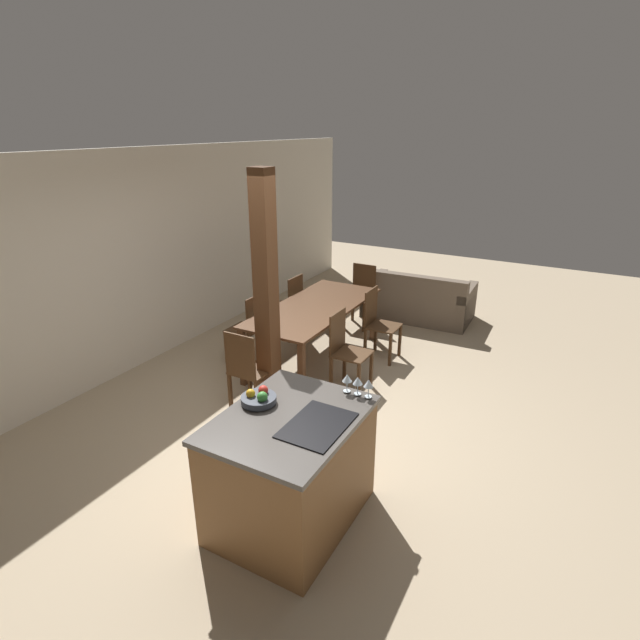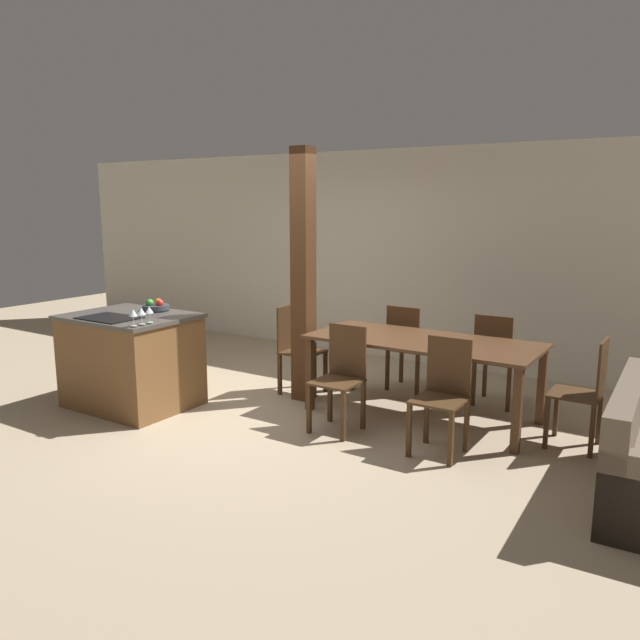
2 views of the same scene
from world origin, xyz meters
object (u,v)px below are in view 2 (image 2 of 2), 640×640
dining_chair_far_right (495,358)px  dining_chair_foot_end (585,391)px  fruit_bowl (156,306)px  dining_table (423,348)px  wine_glass_middle (141,312)px  dining_chair_near_left (341,376)px  wine_glass_near (133,313)px  timber_post (303,277)px  dining_chair_far_left (407,346)px  kitchen_island (132,360)px  dining_chair_near_right (443,393)px  dining_chair_head_end (297,347)px  wine_glass_far (149,310)px

dining_chair_far_right → dining_chair_foot_end: same height
fruit_bowl → dining_chair_far_right: 3.50m
dining_table → dining_chair_far_right: (0.49, 0.70, -0.18)m
wine_glass_middle → dining_chair_near_left: 1.90m
wine_glass_middle → dining_chair_near_left: size_ratio=0.16×
wine_glass_near → dining_chair_near_left: size_ratio=0.16×
timber_post → dining_chair_far_left: bearing=47.3°
wine_glass_near → dining_chair_far_right: (2.56, 2.36, -0.56)m
wine_glass_near → dining_chair_foot_end: 3.94m
dining_chair_far_right → dining_chair_foot_end: bearing=144.2°
dining_chair_far_left → dining_chair_far_right: (0.97, 0.00, 0.00)m
kitchen_island → wine_glass_middle: size_ratio=8.07×
wine_glass_middle → dining_chair_foot_end: (3.53, 1.57, -0.56)m
wine_glass_near → dining_chair_near_right: bearing=20.6°
dining_chair_foot_end → fruit_bowl: bearing=-76.6°
fruit_bowl → dining_table: fruit_bowl is taller
fruit_bowl → dining_chair_far_left: (2.07, 1.65, -0.49)m
fruit_bowl → dining_table: (2.56, 0.96, -0.31)m
dining_chair_near_left → timber_post: timber_post is taller
dining_chair_near_left → dining_chair_near_right: size_ratio=1.00×
dining_chair_near_left → dining_chair_head_end: bearing=144.2°
dining_chair_far_right → dining_chair_head_end: (-1.94, -0.70, 0.00)m
wine_glass_near → wine_glass_far: 0.19m
dining_table → dining_chair_foot_end: dining_chair_foot_end is taller
dining_chair_head_end → wine_glass_near: bearing=159.6°
dining_table → dining_chair_near_right: (0.49, -0.70, -0.18)m
kitchen_island → wine_glass_far: wine_glass_far is taller
wine_glass_far → fruit_bowl: bearing=132.8°
wine_glass_far → dining_chair_near_left: (1.59, 0.78, -0.56)m
fruit_bowl → timber_post: 1.55m
wine_glass_middle → timber_post: bearing=60.3°
dining_chair_far_right → kitchen_island: bearing=32.4°
dining_chair_foot_end → wine_glass_middle: bearing=-66.1°
dining_chair_near_right → dining_chair_far_right: (0.00, 1.40, 0.00)m
dining_chair_head_end → kitchen_island: bearing=137.6°
wine_glass_far → dining_chair_near_left: wine_glass_far is taller
fruit_bowl → dining_chair_head_end: bearing=41.0°
fruit_bowl → dining_chair_far_right: size_ratio=0.29×
fruit_bowl → wine_glass_near: 0.86m
fruit_bowl → dining_chair_foot_end: bearing=13.4°
wine_glass_far → dining_chair_foot_end: (3.53, 1.47, -0.56)m
dining_chair_far_left → dining_chair_far_right: 0.97m
wine_glass_middle → timber_post: timber_post is taller
kitchen_island → dining_chair_far_right: 3.66m
dining_chair_head_end → timber_post: bearing=-127.7°
dining_table → dining_chair_near_right: bearing=-55.1°
wine_glass_middle → dining_table: size_ratio=0.07×
dining_chair_near_left → dining_chair_foot_end: bearing=19.8°
kitchen_island → timber_post: 1.93m
dining_chair_near_left → dining_chair_near_right: bearing=0.0°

